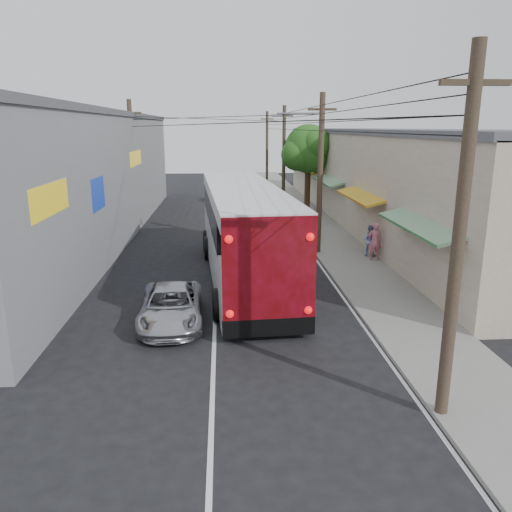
# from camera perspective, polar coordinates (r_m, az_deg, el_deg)

# --- Properties ---
(ground) EXTENTS (120.00, 120.00, 0.00)m
(ground) POSITION_cam_1_polar(r_m,az_deg,el_deg) (13.39, -4.95, -13.96)
(ground) COLOR black
(ground) RESTS_ON ground
(sidewalk) EXTENTS (3.00, 80.00, 0.12)m
(sidewalk) POSITION_cam_1_polar(r_m,az_deg,el_deg) (32.97, 7.03, 3.38)
(sidewalk) COLOR slate
(sidewalk) RESTS_ON ground
(building_right) EXTENTS (7.09, 40.00, 6.25)m
(building_right) POSITION_cam_1_polar(r_m,az_deg,el_deg) (35.55, 13.79, 8.92)
(building_right) COLOR #C5B49C
(building_right) RESTS_ON ground
(building_left) EXTENTS (7.20, 36.00, 7.25)m
(building_left) POSITION_cam_1_polar(r_m,az_deg,el_deg) (31.16, -20.52, 8.61)
(building_left) COLOR gray
(building_left) RESTS_ON ground
(utility_poles) EXTENTS (11.80, 45.28, 8.00)m
(utility_poles) POSITION_cam_1_polar(r_m,az_deg,el_deg) (32.29, 1.15, 10.54)
(utility_poles) COLOR #473828
(utility_poles) RESTS_ON ground
(street_tree) EXTENTS (4.40, 4.00, 6.60)m
(street_tree) POSITION_cam_1_polar(r_m,az_deg,el_deg) (38.38, 6.11, 11.91)
(street_tree) COLOR #3F2B19
(street_tree) RESTS_ON ground
(coach_bus) EXTENTS (3.91, 13.90, 3.96)m
(coach_bus) POSITION_cam_1_polar(r_m,az_deg,el_deg) (21.34, -1.45, 2.83)
(coach_bus) COLOR white
(coach_bus) RESTS_ON ground
(jeepney) EXTENTS (2.21, 4.46, 1.22)m
(jeepney) POSITION_cam_1_polar(r_m,az_deg,el_deg) (16.89, -9.67, -5.65)
(jeepney) COLOR #B8B7BE
(jeepney) RESTS_ON ground
(parked_suv) EXTENTS (2.53, 5.41, 1.53)m
(parked_suv) POSITION_cam_1_polar(r_m,az_deg,el_deg) (30.59, 4.26, 3.92)
(parked_suv) COLOR #AAA9B1
(parked_suv) RESTS_ON ground
(parked_car_mid) EXTENTS (2.09, 4.76, 1.59)m
(parked_car_mid) POSITION_cam_1_polar(r_m,az_deg,el_deg) (32.45, 2.58, 4.62)
(parked_car_mid) COLOR #29282E
(parked_car_mid) RESTS_ON ground
(parked_car_far) EXTENTS (1.85, 4.03, 1.28)m
(parked_car_far) POSITION_cam_1_polar(r_m,az_deg,el_deg) (40.98, 1.06, 6.49)
(parked_car_far) COLOR black
(parked_car_far) RESTS_ON ground
(pedestrian_near) EXTENTS (0.67, 0.45, 1.83)m
(pedestrian_near) POSITION_cam_1_polar(r_m,az_deg,el_deg) (24.66, 13.40, 1.63)
(pedestrian_near) COLOR #C3677C
(pedestrian_near) RESTS_ON sidewalk
(pedestrian_far) EXTENTS (0.96, 0.89, 1.57)m
(pedestrian_far) POSITION_cam_1_polar(r_m,az_deg,el_deg) (25.47, 12.84, 1.76)
(pedestrian_far) COLOR #8B99CA
(pedestrian_far) RESTS_ON sidewalk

